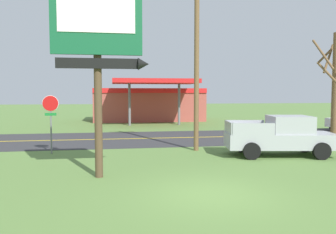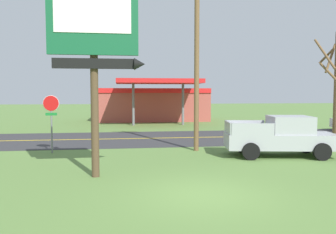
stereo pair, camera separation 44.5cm
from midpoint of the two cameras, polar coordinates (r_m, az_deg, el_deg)
ground_plane at (r=10.52m, az=5.94°, el=-12.86°), size 180.00×180.00×0.00m
road_asphalt at (r=23.07m, az=-2.55°, el=-3.59°), size 140.00×8.00×0.02m
road_centre_line at (r=23.07m, az=-2.55°, el=-3.56°), size 126.00×0.20×0.01m
motel_sign at (r=12.46m, az=-12.55°, el=12.01°), size 3.40×0.54×6.91m
stop_sign at (r=18.12m, az=-19.78°, el=0.52°), size 0.80×0.08×2.95m
utility_pole at (r=18.16m, az=4.12°, el=10.77°), size 1.95×0.26×9.76m
bare_tree at (r=20.08m, az=25.73°, el=4.46°), size 2.07×2.08×6.32m
gas_station at (r=38.24m, az=-3.63°, el=2.31°), size 12.00×11.50×4.40m
pickup_silver_parked_on_lawn at (r=17.41m, az=17.80°, el=-3.08°), size 5.45×2.88×1.96m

